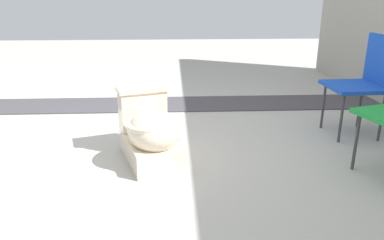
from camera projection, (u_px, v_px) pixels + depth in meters
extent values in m
plane|color=#A8A59E|center=(151.00, 147.00, 2.96)|extent=(14.00, 14.00, 0.00)
cube|color=#423F44|center=(203.00, 104.00, 4.08)|extent=(0.56, 8.00, 0.01)
cube|color=beige|center=(151.00, 149.00, 2.72)|extent=(0.68, 0.51, 0.17)
ellipsoid|color=beige|center=(154.00, 130.00, 2.57)|extent=(0.53, 0.48, 0.28)
cylinder|color=beige|center=(153.00, 123.00, 2.55)|extent=(0.49, 0.49, 0.03)
cube|color=beige|center=(142.00, 110.00, 2.82)|extent=(0.28, 0.38, 0.30)
cube|color=beige|center=(142.00, 88.00, 2.77)|extent=(0.31, 0.41, 0.04)
cylinder|color=silver|center=(152.00, 84.00, 2.79)|extent=(0.02, 0.02, 0.01)
cube|color=#1947B2|center=(355.00, 87.00, 3.09)|extent=(0.46, 0.46, 0.03)
cube|color=#1947B2|center=(382.00, 60.00, 3.04)|extent=(0.44, 0.05, 0.40)
cylinder|color=#38383D|center=(341.00, 119.00, 2.99)|extent=(0.02, 0.02, 0.40)
cylinder|color=#38383D|center=(323.00, 106.00, 3.31)|extent=(0.02, 0.02, 0.40)
cylinder|color=#38383D|center=(382.00, 117.00, 3.02)|extent=(0.02, 0.02, 0.40)
cylinder|color=#38383D|center=(360.00, 105.00, 3.34)|extent=(0.02, 0.02, 0.40)
cylinder|color=#38383D|center=(356.00, 142.00, 2.53)|extent=(0.02, 0.02, 0.40)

